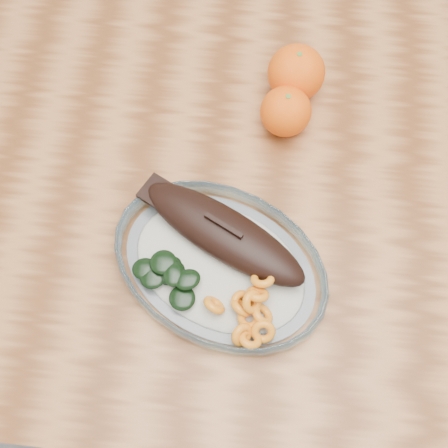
% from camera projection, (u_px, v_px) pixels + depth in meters
% --- Properties ---
extents(ground, '(3.00, 3.00, 0.00)m').
position_uv_depth(ground, '(253.00, 311.00, 1.54)').
color(ground, slate).
rests_on(ground, ground).
extents(dining_table, '(1.20, 0.80, 0.75)m').
position_uv_depth(dining_table, '(271.00, 212.00, 0.94)').
color(dining_table, brown).
rests_on(dining_table, ground).
extents(plated_meal, '(0.74, 0.74, 0.08)m').
position_uv_depth(plated_meal, '(220.00, 262.00, 0.78)').
color(plated_meal, white).
rests_on(plated_meal, dining_table).
extents(orange_left, '(0.09, 0.09, 0.09)m').
position_uv_depth(orange_left, '(296.00, 73.00, 0.88)').
color(orange_left, '#FE5005').
rests_on(orange_left, dining_table).
extents(orange_right, '(0.08, 0.08, 0.08)m').
position_uv_depth(orange_right, '(286.00, 111.00, 0.86)').
color(orange_right, '#FE5005').
rests_on(orange_right, dining_table).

